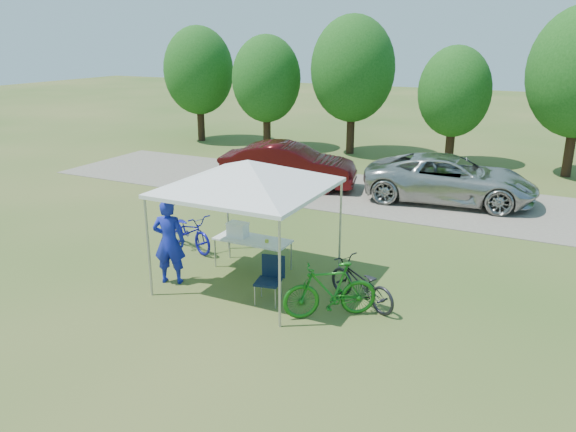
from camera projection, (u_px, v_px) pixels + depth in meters
name	position (u px, v px, depth m)	size (l,w,h in m)	color
ground	(251.00, 281.00, 12.35)	(100.00, 100.00, 0.00)	#2D5119
gravel_strip	(368.00, 194.00, 19.17)	(24.00, 5.00, 0.02)	gray
canopy	(248.00, 163.00, 11.54)	(4.53, 4.53, 3.00)	#A5A5AA
treeline	(412.00, 77.00, 23.37)	(24.89, 4.28, 6.30)	#382314
folding_table	(253.00, 241.00, 12.85)	(1.76, 0.73, 0.72)	white
folding_chair	(271.00, 275.00, 11.31)	(0.56, 0.58, 0.95)	black
cooler	(238.00, 229.00, 12.95)	(0.46, 0.32, 0.33)	white
ice_cream_cup	(267.00, 241.00, 12.61)	(0.09, 0.09, 0.06)	gold
cyclist	(169.00, 241.00, 12.04)	(0.69, 0.45, 1.89)	#141FA8
bike_blue	(189.00, 231.00, 14.10)	(0.63, 1.82, 0.95)	#111199
bike_green	(330.00, 290.00, 10.66)	(0.52, 1.83, 1.10)	#176516
bike_dark	(361.00, 283.00, 11.17)	(0.60, 1.73, 0.91)	black
minivan	(450.00, 179.00, 18.06)	(2.48, 5.38, 1.50)	#ADAEA9
sedan	(288.00, 165.00, 19.74)	(1.66, 4.75, 1.56)	#410A0C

